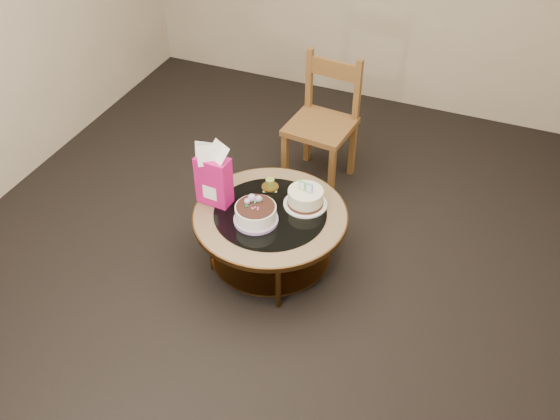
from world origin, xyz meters
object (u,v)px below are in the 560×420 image
at_px(cream_cake, 306,198).
at_px(gift_bag, 213,175).
at_px(dining_chair, 323,122).
at_px(coffee_table, 270,222).
at_px(decorated_cake, 256,214).

bearing_deg(cream_cake, gift_bag, -152.06).
height_order(cream_cake, dining_chair, dining_chair).
bearing_deg(cream_cake, coffee_table, -129.18).
xyz_separation_m(coffee_table, cream_cake, (0.18, 0.16, 0.14)).
xyz_separation_m(gift_bag, dining_chair, (0.37, 1.11, -0.16)).
relative_size(cream_cake, dining_chair, 0.29).
relative_size(decorated_cake, cream_cake, 0.99).
height_order(coffee_table, dining_chair, dining_chair).
bearing_deg(coffee_table, decorated_cake, -116.06).
relative_size(decorated_cake, dining_chair, 0.28).
height_order(decorated_cake, cream_cake, cream_cake).
bearing_deg(dining_chair, cream_cake, -71.97).
bearing_deg(gift_bag, coffee_table, 8.70).
height_order(gift_bag, dining_chair, dining_chair).
relative_size(coffee_table, gift_bag, 2.30).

